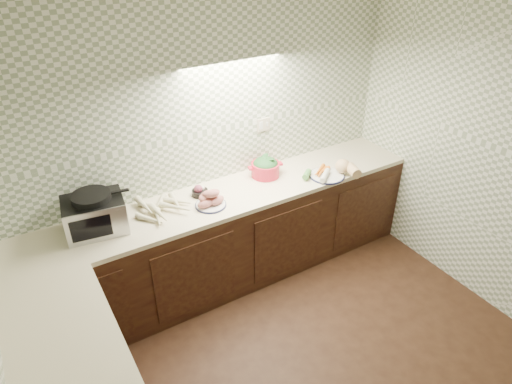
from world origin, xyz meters
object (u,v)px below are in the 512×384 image
onion_bowl (200,191)px  veg_plate (334,170)px  parsnip_pile (163,211)px  dutch_oven (265,167)px  toaster_oven (95,213)px  sweet_potato_plate (210,200)px

onion_bowl → veg_plate: bearing=-14.7°
parsnip_pile → dutch_oven: bearing=6.4°
toaster_oven → dutch_oven: size_ratio=1.47×
parsnip_pile → onion_bowl: 0.39m
onion_bowl → dutch_oven: size_ratio=0.42×
parsnip_pile → sweet_potato_plate: bearing=-11.0°
veg_plate → toaster_oven: bearing=172.6°
toaster_oven → veg_plate: size_ratio=0.92×
onion_bowl → veg_plate: veg_plate is taller
onion_bowl → veg_plate: (1.19, -0.31, 0.02)m
toaster_oven → parsnip_pile: 0.51m
parsnip_pile → dutch_oven: size_ratio=1.37×
sweet_potato_plate → veg_plate: 1.20m
sweet_potato_plate → dutch_oven: 0.68m
onion_bowl → dutch_oven: dutch_oven is taller
dutch_oven → veg_plate: size_ratio=0.62×
toaster_oven → dutch_oven: (1.52, 0.05, -0.06)m
parsnip_pile → onion_bowl: size_ratio=3.26×
sweet_potato_plate → onion_bowl: 0.19m
parsnip_pile → veg_plate: veg_plate is taller
parsnip_pile → dutch_oven: (1.03, 0.11, 0.05)m
toaster_oven → sweet_potato_plate: bearing=-1.0°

